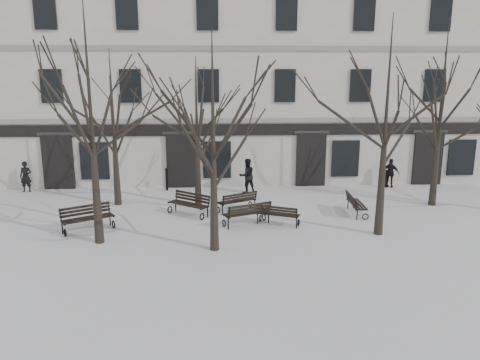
{
  "coord_description": "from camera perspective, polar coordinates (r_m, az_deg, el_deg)",
  "views": [
    {
      "loc": [
        -1.64,
        -16.83,
        6.08
      ],
      "look_at": [
        -0.61,
        3.0,
        1.5
      ],
      "focal_mm": 35.0,
      "sensor_mm": 36.0,
      "label": 1
    }
  ],
  "objects": [
    {
      "name": "tree_0",
      "position": [
        17.0,
        -17.9,
        9.92
      ],
      "size": [
        6.0,
        6.0,
        8.56
      ],
      "color": "black",
      "rests_on": "ground"
    },
    {
      "name": "pedestrian_a",
      "position": [
        26.85,
        -24.5,
        -1.3
      ],
      "size": [
        0.61,
        0.42,
        1.61
      ],
      "primitive_type": "imported",
      "rotation": [
        0.0,
        0.0,
        0.06
      ],
      "color": "black",
      "rests_on": "ground"
    },
    {
      "name": "pedestrian_c",
      "position": [
        26.64,
        17.77,
        -0.84
      ],
      "size": [
        0.98,
        0.83,
        1.57
      ],
      "primitive_type": "imported",
      "rotation": [
        0.0,
        0.0,
        2.55
      ],
      "color": "black",
      "rests_on": "ground"
    },
    {
      "name": "tree_2",
      "position": [
        17.94,
        17.51,
        9.18
      ],
      "size": [
        5.68,
        5.68,
        8.12
      ],
      "color": "black",
      "rests_on": "ground"
    },
    {
      "name": "pedestrian_b",
      "position": [
        24.3,
        0.84,
        -1.51
      ],
      "size": [
        1.03,
        0.91,
        1.78
      ],
      "primitive_type": "imported",
      "rotation": [
        0.0,
        0.0,
        3.46
      ],
      "color": "black",
      "rests_on": "ground"
    },
    {
      "name": "bench_5",
      "position": [
        21.11,
        13.88,
        -2.78
      ],
      "size": [
        0.73,
        1.8,
        0.89
      ],
      "rotation": [
        0.0,
        0.0,
        1.52
      ],
      "color": "black",
      "rests_on": "ground"
    },
    {
      "name": "tree_6",
      "position": [
        23.02,
        23.47,
        9.87
      ],
      "size": [
        5.88,
        5.88,
        8.4
      ],
      "color": "black",
      "rests_on": "ground"
    },
    {
      "name": "bench_3",
      "position": [
        20.48,
        -6.2,
        -2.83
      ],
      "size": [
        1.92,
        1.69,
        0.97
      ],
      "rotation": [
        0.0,
        0.0,
        -0.65
      ],
      "color": "black",
      "rests_on": "ground"
    },
    {
      "name": "tree_5",
      "position": [
        21.31,
        -5.32,
        7.98
      ],
      "size": [
        4.75,
        4.75,
        6.79
      ],
      "color": "black",
      "rests_on": "ground"
    },
    {
      "name": "bench_2",
      "position": [
        19.07,
        4.61,
        -4.16
      ],
      "size": [
        1.81,
        1.26,
        0.87
      ],
      "rotation": [
        0.0,
        0.0,
        2.73
      ],
      "color": "black",
      "rests_on": "ground"
    },
    {
      "name": "bollard_a",
      "position": [
        24.86,
        -8.92,
        0.19
      ],
      "size": [
        0.15,
        0.15,
        1.2
      ],
      "color": "black",
      "rests_on": "ground"
    },
    {
      "name": "bench_4",
      "position": [
        20.89,
        -0.3,
        -2.54
      ],
      "size": [
        1.85,
        1.42,
        0.9
      ],
      "rotation": [
        0.0,
        0.0,
        3.65
      ],
      "color": "black",
      "rests_on": "ground"
    },
    {
      "name": "building",
      "position": [
        29.84,
        0.19,
        11.9
      ],
      "size": [
        40.4,
        10.2,
        11.4
      ],
      "color": "silver",
      "rests_on": "ground"
    },
    {
      "name": "tree_1",
      "position": [
        15.58,
        -3.33,
        7.68
      ],
      "size": [
        5.21,
        5.21,
        7.44
      ],
      "color": "black",
      "rests_on": "ground"
    },
    {
      "name": "bollard_b",
      "position": [
        26.42,
        17.4,
        0.23
      ],
      "size": [
        0.13,
        0.13,
        0.98
      ],
      "color": "black",
      "rests_on": "ground"
    },
    {
      "name": "bench_0",
      "position": [
        19.33,
        -18.13,
        -4.33
      ],
      "size": [
        2.03,
        1.61,
        1.0
      ],
      "rotation": [
        0.0,
        0.0,
        0.54
      ],
      "color": "black",
      "rests_on": "ground"
    },
    {
      "name": "bench_1",
      "position": [
        18.98,
        0.91,
        -4.02
      ],
      "size": [
        2.03,
        1.41,
        0.98
      ],
      "rotation": [
        0.0,
        0.0,
        3.55
      ],
      "color": "black",
      "rests_on": "ground"
    },
    {
      "name": "tree_4",
      "position": [
        22.06,
        -15.28,
        8.27
      ],
      "size": [
        4.97,
        4.97,
        7.11
      ],
      "color": "black",
      "rests_on": "ground"
    },
    {
      "name": "ground",
      "position": [
        17.97,
        2.47,
        -6.81
      ],
      "size": [
        100.0,
        100.0,
        0.0
      ],
      "primitive_type": "plane",
      "color": "white",
      "rests_on": "ground"
    }
  ]
}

